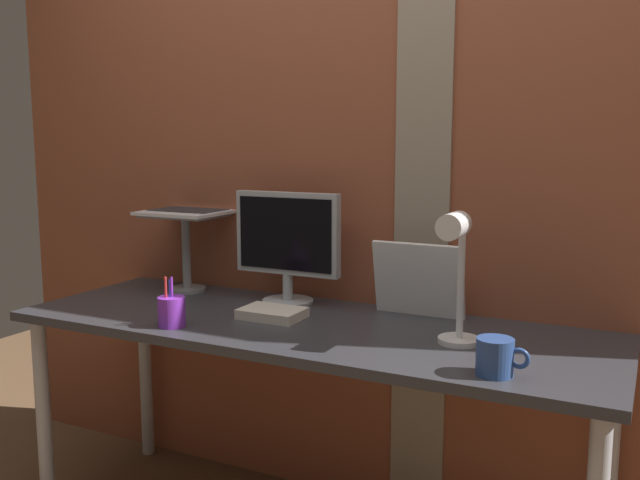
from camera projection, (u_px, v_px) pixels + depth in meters
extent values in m
cube|color=brown|center=(387.00, 153.00, 2.37)|extent=(3.30, 0.12, 2.52)
cube|color=gray|center=(423.00, 154.00, 2.25)|extent=(0.19, 0.01, 2.52)
cube|color=#333338|center=(306.00, 327.00, 2.16)|extent=(1.90, 0.65, 0.03)
cylinder|color=#B2B2B7|center=(44.00, 418.00, 2.38)|extent=(0.05, 0.05, 0.71)
cylinder|color=#B2B2B7|center=(146.00, 372.00, 2.84)|extent=(0.05, 0.05, 0.71)
cylinder|color=#B2B2B7|center=(610.00, 461.00, 2.05)|extent=(0.05, 0.05, 0.71)
cylinder|color=#ADB2B7|center=(288.00, 301.00, 2.42)|extent=(0.18, 0.18, 0.01)
cylinder|color=#ADB2B7|center=(288.00, 287.00, 2.41)|extent=(0.04, 0.04, 0.09)
cube|color=#ADB2B7|center=(287.00, 233.00, 2.38)|extent=(0.39, 0.04, 0.29)
cube|color=black|center=(285.00, 234.00, 2.36)|extent=(0.36, 0.00, 0.25)
cylinder|color=gray|center=(187.00, 289.00, 2.61)|extent=(0.14, 0.14, 0.01)
cylinder|color=gray|center=(186.00, 252.00, 2.59)|extent=(0.03, 0.03, 0.27)
cube|color=gray|center=(185.00, 215.00, 2.57)|extent=(0.28, 0.22, 0.01)
cube|color=white|center=(185.00, 212.00, 2.57)|extent=(0.30, 0.26, 0.01)
cube|color=#2D2D30|center=(188.00, 210.00, 2.59)|extent=(0.26, 0.17, 0.00)
cube|color=white|center=(211.00, 179.00, 2.70)|extent=(0.30, 0.08, 0.22)
cube|color=black|center=(210.00, 180.00, 2.70)|extent=(0.27, 0.07, 0.19)
cube|color=white|center=(418.00, 280.00, 2.22)|extent=(0.30, 0.07, 0.25)
cylinder|color=white|center=(459.00, 340.00, 1.94)|extent=(0.12, 0.12, 0.02)
cylinder|color=white|center=(461.00, 277.00, 1.91)|extent=(0.02, 0.02, 0.35)
cylinder|color=white|center=(454.00, 226.00, 1.81)|extent=(0.07, 0.11, 0.07)
cylinder|color=purple|center=(172.00, 312.00, 2.11)|extent=(0.08, 0.08, 0.09)
cylinder|color=blue|center=(171.00, 301.00, 2.10)|extent=(0.03, 0.02, 0.14)
cylinder|color=red|center=(166.00, 300.00, 2.10)|extent=(0.02, 0.02, 0.15)
cylinder|color=purple|center=(172.00, 300.00, 2.10)|extent=(0.02, 0.02, 0.14)
cylinder|color=#2D4C8C|center=(495.00, 357.00, 1.67)|extent=(0.09, 0.09, 0.09)
torus|color=#2D4C8C|center=(519.00, 358.00, 1.65)|extent=(0.05, 0.01, 0.05)
cube|color=silver|center=(272.00, 313.00, 2.21)|extent=(0.20, 0.14, 0.03)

